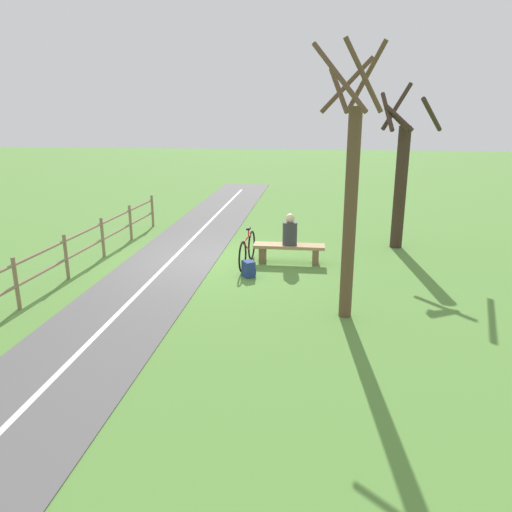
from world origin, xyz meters
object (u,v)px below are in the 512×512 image
object	(u,v)px
bicycle	(247,250)
backpack	(249,269)
person_seated	(290,231)
tree_far_left	(401,175)
bench	(289,250)
tree_mid_field	(350,195)

from	to	relation	value
bicycle	backpack	distance (m)	0.92
person_seated	bicycle	distance (m)	1.17
person_seated	tree_far_left	xyz separation A→B (m)	(-2.91, -1.88, 1.23)
bench	tree_far_left	bearing A→B (deg)	-147.29
person_seated	bicycle	bearing A→B (deg)	18.41
tree_far_left	tree_mid_field	xyz separation A→B (m)	(1.69, 5.17, 0.24)
person_seated	tree_mid_field	world-z (taller)	tree_mid_field
bench	tree_far_left	world-z (taller)	tree_far_left
bench	backpack	distance (m)	1.51
bicycle	tree_far_left	size ratio (longest dim) A/B	0.41
person_seated	tree_mid_field	size ratio (longest dim) A/B	0.16
person_seated	backpack	bearing A→B (deg)	54.40
bench	tree_mid_field	world-z (taller)	tree_mid_field
backpack	tree_mid_field	xyz separation A→B (m)	(-2.10, 2.07, 2.11)
person_seated	backpack	world-z (taller)	person_seated
tree_mid_field	bicycle	bearing A→B (deg)	-52.57
bicycle	tree_far_left	world-z (taller)	tree_far_left
bench	bicycle	world-z (taller)	bicycle
tree_far_left	tree_mid_field	bearing A→B (deg)	71.87
backpack	tree_mid_field	size ratio (longest dim) A/B	0.08
bicycle	tree_far_left	xyz separation A→B (m)	(-3.95, -2.22, 1.66)
bench	tree_mid_field	distance (m)	4.03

